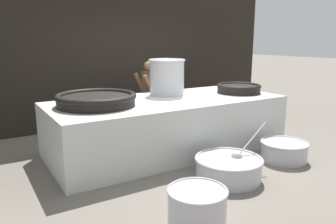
{
  "coord_description": "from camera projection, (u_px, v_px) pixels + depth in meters",
  "views": [
    {
      "loc": [
        -2.87,
        -4.68,
        1.89
      ],
      "look_at": [
        0.0,
        0.0,
        0.67
      ],
      "focal_mm": 35.0,
      "sensor_mm": 36.0,
      "label": 1
    }
  ],
  "objects": [
    {
      "name": "ground_plane",
      "position": [
        168.0,
        149.0,
        5.77
      ],
      "size": [
        60.0,
        60.0,
        0.0
      ],
      "primitive_type": "plane",
      "color": "slate"
    },
    {
      "name": "back_wall",
      "position": [
        114.0,
        45.0,
        7.3
      ],
      "size": [
        8.39,
        0.24,
        3.54
      ],
      "primitive_type": "cube",
      "color": "black",
      "rests_on": "ground_plane"
    },
    {
      "name": "hearth_platform",
      "position": [
        168.0,
        125.0,
        5.67
      ],
      "size": [
        4.0,
        1.71,
        0.9
      ],
      "color": "silver",
      "rests_on": "ground_plane"
    },
    {
      "name": "giant_wok_near",
      "position": [
        96.0,
        99.0,
        5.0
      ],
      "size": [
        1.23,
        1.23,
        0.19
      ],
      "color": "black",
      "rests_on": "hearth_platform"
    },
    {
      "name": "giant_wok_far",
      "position": [
        239.0,
        88.0,
        6.24
      ],
      "size": [
        0.83,
        0.83,
        0.16
      ],
      "color": "black",
      "rests_on": "hearth_platform"
    },
    {
      "name": "stock_pot",
      "position": [
        167.0,
        76.0,
        5.96
      ],
      "size": [
        0.67,
        0.67,
        0.65
      ],
      "color": "#B7B7BC",
      "rests_on": "hearth_platform"
    },
    {
      "name": "cook",
      "position": [
        149.0,
        94.0,
        6.69
      ],
      "size": [
        0.34,
        0.53,
        1.47
      ],
      "rotation": [
        0.0,
        0.0,
        3.12
      ],
      "color": "brown",
      "rests_on": "ground_plane"
    },
    {
      "name": "prep_bowl_vegetables",
      "position": [
        229.0,
        167.0,
        4.51
      ],
      "size": [
        1.22,
        0.94,
        0.7
      ],
      "color": "#B7B7BC",
      "rests_on": "ground_plane"
    },
    {
      "name": "prep_bowl_meat",
      "position": [
        197.0,
        206.0,
        3.34
      ],
      "size": [
        0.63,
        0.63,
        0.41
      ],
      "color": "#B7B7BC",
      "rests_on": "ground_plane"
    },
    {
      "name": "prep_bowl_extra",
      "position": [
        284.0,
        150.0,
        5.22
      ],
      "size": [
        0.75,
        0.75,
        0.31
      ],
      "color": "#B7B7BC",
      "rests_on": "ground_plane"
    }
  ]
}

